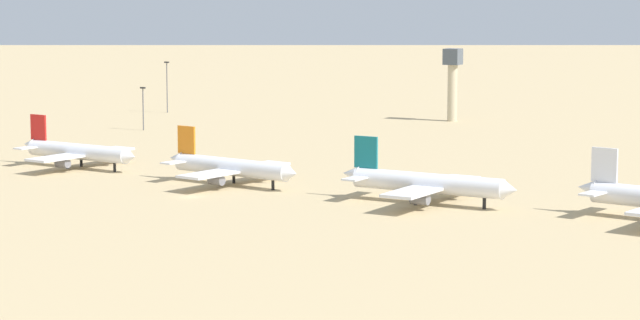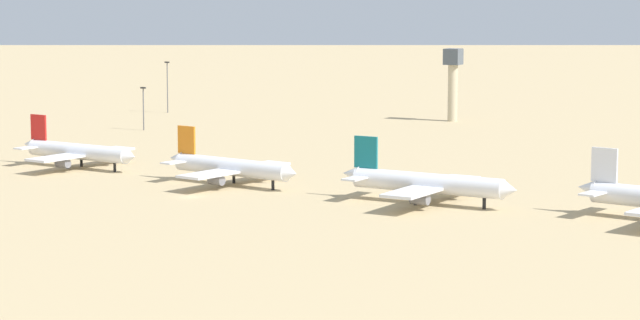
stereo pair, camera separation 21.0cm
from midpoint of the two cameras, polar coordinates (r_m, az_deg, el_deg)
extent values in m
plane|color=tan|center=(276.57, -5.62, -1.60)|extent=(4000.00, 4000.00, 0.00)
cylinder|color=white|center=(323.94, -10.40, 0.37)|extent=(31.26, 7.68, 3.88)
cone|color=white|center=(312.37, -8.20, 0.15)|extent=(3.34, 4.01, 3.68)
cone|color=white|center=(335.88, -12.45, 0.66)|extent=(4.25, 3.75, 3.30)
cube|color=red|center=(333.01, -12.08, 1.40)|extent=(5.06, 1.10, 6.30)
cube|color=white|center=(336.19, -11.58, 0.66)|extent=(3.89, 6.92, 0.35)
cube|color=white|center=(330.88, -12.54, 0.53)|extent=(3.89, 6.92, 0.35)
cube|color=white|center=(323.33, -10.27, 0.25)|extent=(10.38, 31.59, 0.54)
cylinder|color=slate|center=(328.00, -9.26, 0.14)|extent=(3.73, 2.55, 2.13)
cylinder|color=slate|center=(317.73, -11.06, -0.14)|extent=(3.73, 2.55, 2.13)
cylinder|color=black|center=(316.19, -8.87, -0.32)|extent=(0.68, 0.68, 2.13)
cylinder|color=black|center=(326.97, -10.28, -0.10)|extent=(0.68, 0.68, 2.13)
cylinder|color=black|center=(323.71, -10.86, -0.19)|extent=(0.68, 0.68, 2.13)
cylinder|color=white|center=(291.75, -3.82, -0.30)|extent=(31.25, 9.33, 3.88)
cone|color=white|center=(280.99, -1.23, -0.59)|extent=(3.52, 4.15, 3.69)
cone|color=white|center=(302.99, -6.23, 0.07)|extent=(4.41, 3.94, 3.30)
cube|color=orange|center=(300.18, -5.78, 0.88)|extent=(5.05, 1.37, 6.31)
cube|color=white|center=(303.57, -5.27, 0.06)|extent=(4.23, 7.05, 0.35)
cube|color=white|center=(297.97, -6.28, -0.09)|extent=(4.23, 7.05, 0.35)
cube|color=white|center=(291.19, -3.68, -0.43)|extent=(12.00, 31.74, 0.54)
cylinder|color=slate|center=(296.23, -2.61, -0.55)|extent=(3.82, 2.72, 2.14)
cylinder|color=slate|center=(285.36, -4.49, -0.88)|extent=(3.82, 2.72, 2.14)
cylinder|color=black|center=(284.60, -2.03, -1.10)|extent=(0.68, 0.68, 2.14)
cylinder|color=black|center=(294.85, -3.73, -0.81)|extent=(0.68, 0.68, 2.14)
cylinder|color=black|center=(291.40, -4.34, -0.91)|extent=(0.68, 0.68, 2.14)
cylinder|color=white|center=(266.66, 4.72, -1.00)|extent=(32.91, 6.13, 4.09)
cone|color=white|center=(259.43, 8.25, -1.29)|extent=(3.30, 4.07, 3.88)
cone|color=white|center=(274.77, 1.39, -0.60)|extent=(4.30, 3.72, 3.48)
cube|color=#14727A|center=(272.47, 2.02, 0.34)|extent=(5.34, 0.84, 6.65)
cube|color=white|center=(276.68, 2.43, -0.59)|extent=(3.70, 7.14, 0.37)
cube|color=white|center=(269.59, 1.60, -0.80)|extent=(3.70, 7.14, 0.37)
cube|color=white|center=(266.31, 4.91, -1.15)|extent=(8.98, 33.09, 0.57)
cylinder|color=slate|center=(272.94, 5.81, -1.25)|extent=(3.81, 2.47, 2.25)
cylinder|color=slate|center=(259.29, 4.37, -1.70)|extent=(3.81, 2.47, 2.25)
cylinder|color=black|center=(262.00, 7.15, -1.89)|extent=(0.72, 0.72, 2.25)
cylinder|color=black|center=(269.99, 4.65, -1.57)|extent=(0.72, 0.72, 2.25)
cylinder|color=black|center=(265.65, 4.18, -1.72)|extent=(0.72, 0.72, 2.25)
cone|color=white|center=(260.49, 11.52, -1.19)|extent=(4.68, 4.19, 3.49)
cube|color=white|center=(258.32, 12.24, -0.21)|extent=(5.33, 1.49, 6.66)
cube|color=white|center=(262.68, 12.60, -1.19)|extent=(4.52, 7.46, 0.37)
cube|color=white|center=(255.37, 11.81, -1.42)|extent=(4.52, 7.46, 0.37)
cylinder|color=#C6B793|center=(432.79, 5.78, 2.91)|extent=(3.20, 3.20, 18.53)
cube|color=#4C5660|center=(432.01, 5.80, 4.48)|extent=(5.20, 5.20, 5.23)
cylinder|color=#59595E|center=(406.97, -7.64, 2.19)|extent=(0.36, 0.36, 12.80)
cube|color=#333333|center=(406.42, -7.66, 3.12)|extent=(1.80, 0.50, 0.50)
cylinder|color=#59595E|center=(463.19, -6.61, 3.12)|extent=(0.36, 0.36, 17.40)
cube|color=#333333|center=(462.60, -6.63, 4.23)|extent=(1.80, 0.50, 0.50)
camera|label=1|loc=(0.11, -89.98, 0.00)|focal=73.87mm
camera|label=2|loc=(0.11, 90.02, 0.00)|focal=73.87mm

